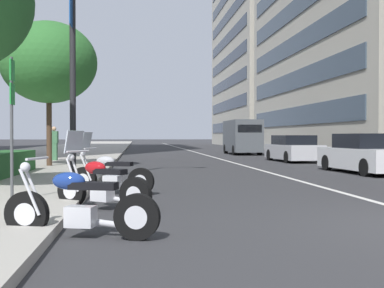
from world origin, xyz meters
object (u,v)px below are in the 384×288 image
object	(u,v)px
car_approaching_light	(366,155)
car_far_down_avenue	(293,149)
motorcycle_far_end_row	(79,208)
parking_sign_by_curb	(12,111)
motorcycle_second_in_row	(110,175)
street_tree_mid_sidewalk	(49,63)
street_lamp_with_banners	(83,22)
pedestrian_on_plaza	(54,143)
delivery_van_ahead	(242,136)
motorcycle_under_tarp	(101,186)

from	to	relation	value
car_approaching_light	car_far_down_avenue	size ratio (longest dim) A/B	1.03
motorcycle_far_end_row	parking_sign_by_curb	xyz separation A→B (m)	(2.91, 1.58, 1.44)
motorcycle_second_in_row	street_tree_mid_sidewalk	distance (m)	10.42
car_approaching_light	street_lamp_with_banners	xyz separation A→B (m)	(-2.54, 10.07, 4.10)
motorcycle_second_in_row	car_far_down_avenue	xyz separation A→B (m)	(13.97, -8.99, 0.24)
parking_sign_by_curb	pedestrian_on_plaza	bearing A→B (deg)	6.54
car_far_down_avenue	delivery_van_ahead	xyz separation A→B (m)	(10.64, 0.52, 0.69)
delivery_van_ahead	pedestrian_on_plaza	bearing A→B (deg)	132.33
motorcycle_far_end_row	street_lamp_with_banners	xyz separation A→B (m)	(8.25, 0.82, 4.37)
motorcycle_far_end_row	motorcycle_second_in_row	distance (m)	5.09
parking_sign_by_curb	street_tree_mid_sidewalk	xyz separation A→B (m)	(11.33, 1.27, 2.56)
car_approaching_light	street_lamp_with_banners	distance (m)	11.17
car_approaching_light	motorcycle_second_in_row	bearing A→B (deg)	119.23
car_approaching_light	pedestrian_on_plaza	xyz separation A→B (m)	(8.07, 12.65, 0.34)
motorcycle_far_end_row	delivery_van_ahead	world-z (taller)	delivery_van_ahead
motorcycle_far_end_row	car_approaching_light	bearing A→B (deg)	-114.47
car_approaching_light	car_far_down_avenue	world-z (taller)	car_approaching_light
motorcycle_under_tarp	parking_sign_by_curb	xyz separation A→B (m)	(0.35, 1.68, 1.41)
car_approaching_light	street_tree_mid_sidewalk	xyz separation A→B (m)	(3.46, 12.09, 3.74)
car_far_down_avenue	street_tree_mid_sidewalk	size ratio (longest dim) A/B	0.77
parking_sign_by_curb	pedestrian_on_plaza	distance (m)	16.07
street_lamp_with_banners	street_tree_mid_sidewalk	size ratio (longest dim) A/B	1.27
street_tree_mid_sidewalk	delivery_van_ahead	bearing A→B (deg)	-36.58
car_far_down_avenue	street_lamp_with_banners	bearing A→B (deg)	135.34
street_tree_mid_sidewalk	pedestrian_on_plaza	world-z (taller)	street_tree_mid_sidewalk
motorcycle_under_tarp	street_tree_mid_sidewalk	bearing A→B (deg)	-40.38
parking_sign_by_curb	pedestrian_on_plaza	size ratio (longest dim) A/B	1.59
motorcycle_under_tarp	pedestrian_on_plaza	xyz separation A→B (m)	(16.29, 3.51, 0.58)
car_far_down_avenue	pedestrian_on_plaza	bearing A→B (deg)	88.93
motorcycle_under_tarp	parking_sign_by_curb	world-z (taller)	parking_sign_by_curb
motorcycle_second_in_row	parking_sign_by_curb	xyz separation A→B (m)	(-2.18, 1.73, 1.41)
street_lamp_with_banners	car_far_down_avenue	bearing A→B (deg)	-42.66
car_approaching_light	street_tree_mid_sidewalk	bearing A→B (deg)	71.21
street_lamp_with_banners	street_tree_mid_sidewalk	xyz separation A→B (m)	(6.00, 2.02, -0.37)
parking_sign_by_curb	street_lamp_with_banners	world-z (taller)	street_lamp_with_banners
motorcycle_far_end_row	delivery_van_ahead	size ratio (longest dim) A/B	0.40
motorcycle_second_in_row	parking_sign_by_curb	bearing A→B (deg)	72.81
pedestrian_on_plaza	motorcycle_second_in_row	bearing A→B (deg)	19.93
street_tree_mid_sidewalk	motorcycle_under_tarp	bearing A→B (deg)	-165.85
car_far_down_avenue	car_approaching_light	bearing A→B (deg)	178.71
delivery_van_ahead	motorcycle_second_in_row	bearing A→B (deg)	161.30
motorcycle_far_end_row	parking_sign_by_curb	bearing A→B (deg)	-45.43
car_far_down_avenue	parking_sign_by_curb	size ratio (longest dim) A/B	1.69
motorcycle_under_tarp	car_far_down_avenue	bearing A→B (deg)	-83.25
street_lamp_with_banners	delivery_van_ahead	bearing A→B (deg)	-23.77
delivery_van_ahead	street_tree_mid_sidewalk	distance (m)	19.48
motorcycle_under_tarp	street_lamp_with_banners	world-z (taller)	street_lamp_with_banners
car_approaching_light	street_lamp_with_banners	world-z (taller)	street_lamp_with_banners
motorcycle_under_tarp	street_lamp_with_banners	xyz separation A→B (m)	(5.68, 0.93, 4.34)
motorcycle_under_tarp	street_tree_mid_sidewalk	distance (m)	12.69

